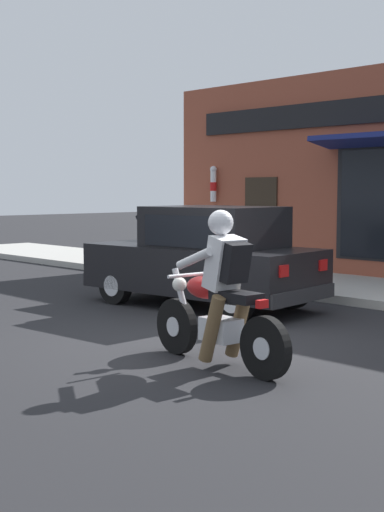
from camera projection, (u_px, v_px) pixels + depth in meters
ground_plane at (203, 341)px, 8.60m from camera, size 80.00×80.00×0.00m
sidewalk_curb at (267, 279)px, 14.07m from camera, size 2.60×22.00×0.14m
motorcycle_with_rider at (219, 301)px, 7.32m from camera, size 0.61×2.02×1.62m
car_hatchback at (205, 258)px, 11.06m from camera, size 1.95×3.90×1.57m
trash_bin at (153, 244)px, 15.80m from camera, size 0.56×0.56×0.98m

